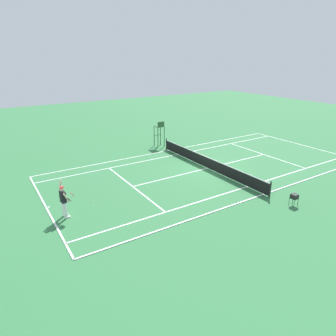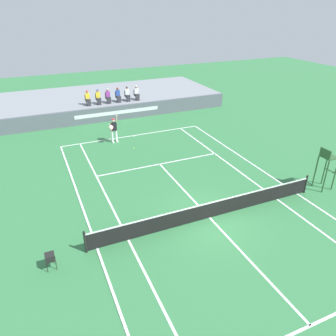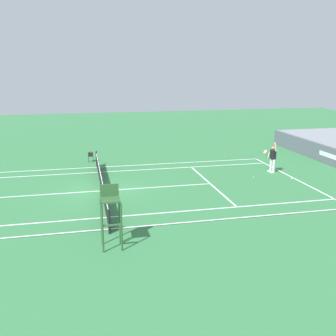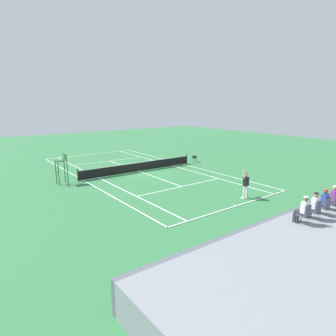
{
  "view_description": "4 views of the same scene",
  "coord_description": "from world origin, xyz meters",
  "px_view_note": "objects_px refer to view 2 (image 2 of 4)",
  "views": [
    {
      "loc": [
        -16.56,
        14.16,
        8.19
      ],
      "look_at": [
        -0.5,
        3.93,
        1.0
      ],
      "focal_mm": 31.94,
      "sensor_mm": 36.0,
      "label": 1
    },
    {
      "loc": [
        -7.0,
        -10.93,
        9.3
      ],
      "look_at": [
        -0.5,
        3.93,
        1.0
      ],
      "focal_mm": 34.59,
      "sensor_mm": 36.0,
      "label": 2
    },
    {
      "loc": [
        21.16,
        -0.9,
        6.7
      ],
      "look_at": [
        -0.5,
        3.93,
        1.0
      ],
      "focal_mm": 41.71,
      "sensor_mm": 36.0,
      "label": 3
    },
    {
      "loc": [
        14.06,
        23.41,
        6.46
      ],
      "look_at": [
        -0.5,
        3.93,
        1.0
      ],
      "focal_mm": 31.28,
      "sensor_mm": 36.0,
      "label": 4
    }
  ],
  "objects_px": {
    "spectator_seated_0": "(88,98)",
    "spectator_seated_2": "(108,96)",
    "umpire_chair": "(327,163)",
    "spectator_seated_4": "(127,94)",
    "spectator_seated_1": "(98,97)",
    "ball_hopper": "(50,257)",
    "spectator_seated_3": "(118,95)",
    "tennis_player": "(114,130)",
    "tennis_ball": "(134,148)",
    "spectator_seated_5": "(137,93)"
  },
  "relations": [
    {
      "from": "spectator_seated_2",
      "to": "ball_hopper",
      "type": "bearing_deg",
      "value": -111.33
    },
    {
      "from": "ball_hopper",
      "to": "tennis_ball",
      "type": "bearing_deg",
      "value": 56.07
    },
    {
      "from": "tennis_player",
      "to": "umpire_chair",
      "type": "xyz_separation_m",
      "value": [
        8.83,
        -11.22,
        0.56
      ]
    },
    {
      "from": "spectator_seated_0",
      "to": "tennis_player",
      "type": "height_order",
      "value": "spectator_seated_0"
    },
    {
      "from": "spectator_seated_4",
      "to": "ball_hopper",
      "type": "height_order",
      "value": "spectator_seated_4"
    },
    {
      "from": "spectator_seated_0",
      "to": "umpire_chair",
      "type": "distance_m",
      "value": 19.73
    },
    {
      "from": "spectator_seated_0",
      "to": "spectator_seated_5",
      "type": "bearing_deg",
      "value": 0.0
    },
    {
      "from": "spectator_seated_0",
      "to": "ball_hopper",
      "type": "xyz_separation_m",
      "value": [
        -5.11,
        -17.69,
        -1.32
      ]
    },
    {
      "from": "spectator_seated_0",
      "to": "spectator_seated_5",
      "type": "xyz_separation_m",
      "value": [
        4.48,
        0.0,
        0.0
      ]
    },
    {
      "from": "tennis_ball",
      "to": "umpire_chair",
      "type": "xyz_separation_m",
      "value": [
        7.89,
        -9.51,
        1.52
      ]
    },
    {
      "from": "tennis_player",
      "to": "spectator_seated_1",
      "type": "bearing_deg",
      "value": 86.95
    },
    {
      "from": "spectator_seated_0",
      "to": "spectator_seated_4",
      "type": "xyz_separation_m",
      "value": [
        3.59,
        0.0,
        0.0
      ]
    },
    {
      "from": "spectator_seated_2",
      "to": "tennis_player",
      "type": "distance_m",
      "value": 6.29
    },
    {
      "from": "spectator_seated_4",
      "to": "umpire_chair",
      "type": "distance_m",
      "value": 18.29
    },
    {
      "from": "spectator_seated_0",
      "to": "spectator_seated_2",
      "type": "distance_m",
      "value": 1.8
    },
    {
      "from": "spectator_seated_0",
      "to": "umpire_chair",
      "type": "xyz_separation_m",
      "value": [
        9.43,
        -17.33,
        -0.33
      ]
    },
    {
      "from": "umpire_chair",
      "to": "spectator_seated_4",
      "type": "bearing_deg",
      "value": 108.61
    },
    {
      "from": "spectator_seated_0",
      "to": "spectator_seated_2",
      "type": "relative_size",
      "value": 1.0
    },
    {
      "from": "spectator_seated_2",
      "to": "tennis_ball",
      "type": "distance_m",
      "value": 8.04
    },
    {
      "from": "tennis_ball",
      "to": "spectator_seated_4",
      "type": "bearing_deg",
      "value": 75.3
    },
    {
      "from": "spectator_seated_4",
      "to": "spectator_seated_1",
      "type": "bearing_deg",
      "value": 180.0
    },
    {
      "from": "spectator_seated_3",
      "to": "spectator_seated_2",
      "type": "bearing_deg",
      "value": 180.0
    },
    {
      "from": "spectator_seated_2",
      "to": "ball_hopper",
      "type": "distance_m",
      "value": 19.04
    },
    {
      "from": "spectator_seated_5",
      "to": "tennis_player",
      "type": "relative_size",
      "value": 0.61
    },
    {
      "from": "spectator_seated_1",
      "to": "tennis_player",
      "type": "xyz_separation_m",
      "value": [
        -0.33,
        -6.11,
        -0.9
      ]
    },
    {
      "from": "spectator_seated_2",
      "to": "umpire_chair",
      "type": "bearing_deg",
      "value": -66.25
    },
    {
      "from": "spectator_seated_5",
      "to": "umpire_chair",
      "type": "bearing_deg",
      "value": -74.05
    },
    {
      "from": "spectator_seated_2",
      "to": "tennis_player",
      "type": "relative_size",
      "value": 0.61
    },
    {
      "from": "spectator_seated_3",
      "to": "spectator_seated_5",
      "type": "xyz_separation_m",
      "value": [
        1.75,
        0.0,
        0.0
      ]
    },
    {
      "from": "spectator_seated_1",
      "to": "spectator_seated_2",
      "type": "distance_m",
      "value": 0.88
    },
    {
      "from": "ball_hopper",
      "to": "umpire_chair",
      "type": "bearing_deg",
      "value": 1.45
    },
    {
      "from": "spectator_seated_1",
      "to": "umpire_chair",
      "type": "relative_size",
      "value": 0.52
    },
    {
      "from": "spectator_seated_4",
      "to": "ball_hopper",
      "type": "relative_size",
      "value": 1.81
    },
    {
      "from": "spectator_seated_3",
      "to": "tennis_player",
      "type": "height_order",
      "value": "spectator_seated_3"
    },
    {
      "from": "tennis_player",
      "to": "umpire_chair",
      "type": "height_order",
      "value": "umpire_chair"
    },
    {
      "from": "spectator_seated_3",
      "to": "tennis_ball",
      "type": "xyz_separation_m",
      "value": [
        -1.18,
        -7.81,
        -1.86
      ]
    },
    {
      "from": "spectator_seated_2",
      "to": "spectator_seated_4",
      "type": "height_order",
      "value": "same"
    },
    {
      "from": "spectator_seated_0",
      "to": "umpire_chair",
      "type": "bearing_deg",
      "value": -61.45
    },
    {
      "from": "spectator_seated_1",
      "to": "spectator_seated_4",
      "type": "xyz_separation_m",
      "value": [
        2.67,
        0.0,
        0.0
      ]
    },
    {
      "from": "spectator_seated_4",
      "to": "spectator_seated_5",
      "type": "height_order",
      "value": "same"
    },
    {
      "from": "tennis_player",
      "to": "spectator_seated_5",
      "type": "bearing_deg",
      "value": 57.59
    },
    {
      "from": "spectator_seated_1",
      "to": "spectator_seated_2",
      "type": "bearing_deg",
      "value": 0.0
    },
    {
      "from": "spectator_seated_0",
      "to": "spectator_seated_2",
      "type": "height_order",
      "value": "same"
    },
    {
      "from": "spectator_seated_0",
      "to": "tennis_player",
      "type": "bearing_deg",
      "value": -84.44
    },
    {
      "from": "tennis_ball",
      "to": "ball_hopper",
      "type": "distance_m",
      "value": 11.92
    },
    {
      "from": "ball_hopper",
      "to": "spectator_seated_0",
      "type": "bearing_deg",
      "value": 73.9
    },
    {
      "from": "spectator_seated_0",
      "to": "tennis_ball",
      "type": "distance_m",
      "value": 8.18
    },
    {
      "from": "spectator_seated_5",
      "to": "ball_hopper",
      "type": "height_order",
      "value": "spectator_seated_5"
    },
    {
      "from": "spectator_seated_5",
      "to": "tennis_player",
      "type": "xyz_separation_m",
      "value": [
        -3.88,
        -6.11,
        -0.9
      ]
    },
    {
      "from": "tennis_player",
      "to": "ball_hopper",
      "type": "distance_m",
      "value": 12.92
    }
  ]
}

